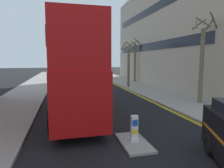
# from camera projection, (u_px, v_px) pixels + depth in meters

# --- Properties ---
(sidewalk_right) EXTENTS (4.00, 80.00, 0.14)m
(sidewalk_right) POSITION_uv_depth(u_px,v_px,m) (158.00, 94.00, 20.61)
(sidewalk_right) COLOR gray
(sidewalk_right) RESTS_ON ground
(sidewalk_left) EXTENTS (4.00, 80.00, 0.14)m
(sidewalk_left) POSITION_uv_depth(u_px,v_px,m) (20.00, 99.00, 17.59)
(sidewalk_left) COLOR gray
(sidewalk_left) RESTS_ON ground
(kerb_line_outer) EXTENTS (0.10, 56.00, 0.01)m
(kerb_line_outer) POSITION_uv_depth(u_px,v_px,m) (146.00, 99.00, 18.20)
(kerb_line_outer) COLOR yellow
(kerb_line_outer) RESTS_ON ground
(kerb_line_inner) EXTENTS (0.10, 56.00, 0.01)m
(kerb_line_inner) POSITION_uv_depth(u_px,v_px,m) (145.00, 99.00, 18.16)
(kerb_line_inner) COLOR yellow
(kerb_line_inner) RESTS_ON ground
(traffic_island) EXTENTS (1.10, 2.20, 0.10)m
(traffic_island) POSITION_uv_depth(u_px,v_px,m) (134.00, 143.00, 8.47)
(traffic_island) COLOR gray
(traffic_island) RESTS_ON ground
(keep_left_bollard) EXTENTS (0.36, 0.28, 1.11)m
(keep_left_bollard) POSITION_uv_depth(u_px,v_px,m) (134.00, 130.00, 8.40)
(keep_left_bollard) COLOR silver
(keep_left_bollard) RESTS_ON traffic_island
(double_decker_bus_away) EXTENTS (2.93, 10.85, 5.64)m
(double_decker_bus_away) POSITION_uv_depth(u_px,v_px,m) (72.00, 67.00, 12.88)
(double_decker_bus_away) COLOR #B20F0F
(double_decker_bus_away) RESTS_ON ground
(street_tree_near) EXTENTS (1.83, 1.80, 6.74)m
(street_tree_near) POSITION_uv_depth(u_px,v_px,m) (202.00, 60.00, 15.56)
(street_tree_near) COLOR #6B6047
(street_tree_near) RESTS_ON sidewalk_right
(street_tree_mid) EXTENTS (1.65, 1.80, 6.81)m
(street_tree_mid) POSITION_uv_depth(u_px,v_px,m) (135.00, 61.00, 31.23)
(street_tree_mid) COLOR #6B6047
(street_tree_mid) RESTS_ON sidewalk_right
(street_tree_far) EXTENTS (1.93, 1.84, 5.56)m
(street_tree_far) POSITION_uv_depth(u_px,v_px,m) (129.00, 64.00, 24.92)
(street_tree_far) COLOR #6B6047
(street_tree_far) RESTS_ON sidewalk_right
(street_tree_distant) EXTENTS (2.01, 1.81, 5.69)m
(street_tree_distant) POSITION_uv_depth(u_px,v_px,m) (103.00, 63.00, 43.10)
(street_tree_distant) COLOR #6B6047
(street_tree_distant) RESTS_ON sidewalk_right
(townhouse_terrace_right) EXTENTS (10.08, 28.00, 13.73)m
(townhouse_terrace_right) POSITION_uv_depth(u_px,v_px,m) (182.00, 35.00, 28.25)
(townhouse_terrace_right) COLOR #B2A893
(townhouse_terrace_right) RESTS_ON ground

